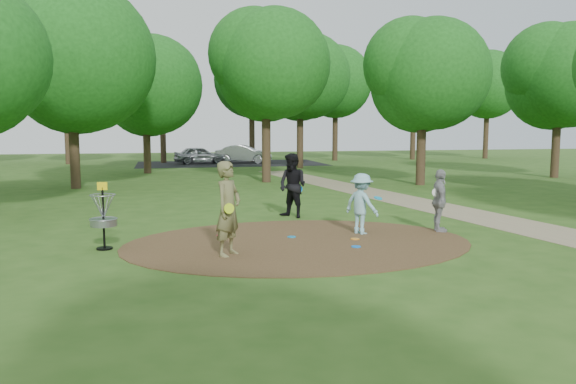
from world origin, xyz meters
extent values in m
plane|color=#2D5119|center=(0.00, 0.00, 0.00)|extent=(100.00, 100.00, 0.00)
cylinder|color=#47301C|center=(0.00, 0.00, 0.01)|extent=(8.40, 8.40, 0.02)
cube|color=#8C7A5B|center=(6.50, 2.00, 0.01)|extent=(7.55, 39.89, 0.01)
cube|color=black|center=(2.00, 30.00, 0.00)|extent=(14.00, 8.00, 0.01)
imported|color=brown|center=(-1.81, -0.98, 1.03)|extent=(0.85, 0.89, 2.05)
cylinder|color=#BEE919|center=(-1.83, -1.30, 1.08)|extent=(0.22, 0.10, 0.22)
imported|color=#8AC3CD|center=(1.85, 0.74, 0.79)|extent=(1.03, 1.18, 1.59)
cylinder|color=#0C99D4|center=(2.33, 0.80, 0.93)|extent=(0.30, 0.30, 0.08)
imported|color=black|center=(0.72, 3.76, 0.99)|extent=(1.19, 1.22, 1.98)
cylinder|color=blue|center=(0.94, 3.78, 0.88)|extent=(0.23, 0.10, 0.22)
imported|color=gray|center=(3.97, 0.56, 0.84)|extent=(0.66, 1.05, 1.67)
cylinder|color=white|center=(3.83, 0.52, 1.07)|extent=(0.23, 0.08, 0.22)
cylinder|color=#1681B6|center=(-0.03, 0.64, 0.03)|extent=(0.22, 0.22, 0.02)
cylinder|color=blue|center=(1.15, -0.82, 0.03)|extent=(0.22, 0.22, 0.02)
cylinder|color=red|center=(-1.75, 1.23, 0.03)|extent=(0.22, 0.22, 0.02)
imported|color=#94969B|center=(-0.32, 30.26, 0.65)|extent=(3.99, 1.97, 1.31)
imported|color=#979A9E|center=(3.05, 30.22, 0.70)|extent=(4.51, 2.69, 1.40)
cylinder|color=orange|center=(1.43, 0.03, 0.03)|extent=(0.22, 0.22, 0.02)
cylinder|color=black|center=(-4.50, 0.30, 0.68)|extent=(0.05, 0.05, 1.35)
cylinder|color=black|center=(-4.50, 0.30, 0.02)|extent=(0.36, 0.36, 0.04)
cylinder|color=gray|center=(-4.50, 0.30, 0.62)|extent=(0.60, 0.60, 0.16)
torus|color=gray|center=(-4.50, 0.30, 0.70)|extent=(0.63, 0.63, 0.03)
torus|color=gray|center=(-4.50, 0.30, 1.25)|extent=(0.58, 0.58, 0.02)
cube|color=yellow|center=(-4.50, 0.30, 1.45)|extent=(0.22, 0.02, 0.18)
cylinder|color=#332316|center=(-7.00, 14.00, 1.90)|extent=(0.44, 0.44, 3.80)
sphere|color=#174E14|center=(-7.00, 14.00, 5.62)|extent=(6.63, 6.63, 6.63)
cylinder|color=#332316|center=(2.00, 15.00, 2.09)|extent=(0.44, 0.44, 4.18)
sphere|color=#174E14|center=(2.00, 15.00, 5.68)|extent=(5.47, 5.47, 5.47)
cylinder|color=#332316|center=(9.00, 12.00, 1.80)|extent=(0.44, 0.44, 3.61)
sphere|color=#174E14|center=(9.00, 12.00, 5.05)|extent=(5.25, 5.25, 5.25)
cylinder|color=#332316|center=(-4.00, 22.00, 1.71)|extent=(0.44, 0.44, 3.42)
sphere|color=#174E14|center=(-4.00, 22.00, 5.05)|extent=(5.92, 5.92, 5.92)
cylinder|color=#332316|center=(6.00, 24.00, 2.19)|extent=(0.44, 0.44, 4.37)
sphere|color=#174E14|center=(6.00, 24.00, 5.94)|extent=(5.72, 5.72, 5.72)
cylinder|color=#332316|center=(18.00, 14.00, 1.90)|extent=(0.44, 0.44, 3.80)
sphere|color=#174E14|center=(18.00, 14.00, 5.35)|extent=(5.64, 5.64, 5.64)
camera|label=1|loc=(-3.19, -12.88, 2.77)|focal=35.00mm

